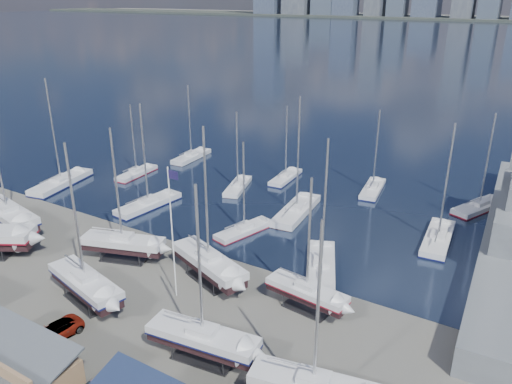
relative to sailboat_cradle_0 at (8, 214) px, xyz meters
The scene contains 22 objects.
ground 23.60m from the sailboat_cradle_0, ahead, with size 1400.00×1400.00×0.00m, color #605E59.
water 309.12m from the sailboat_cradle_0, 85.65° to the left, with size 1400.00×600.00×0.40m, color #1A253B.
sailboat_cradle_0 is the anchor object (origin of this frame).
sailboat_cradle_2 17.46m from the sailboat_cradle_0, ahead, with size 9.47×5.30×14.99m.
sailboat_cradle_3 21.08m from the sailboat_cradle_0, 15.74° to the right, with size 10.14×4.91×15.81m.
sailboat_cradle_4 28.19m from the sailboat_cradle_0, ahead, with size 10.31×6.12×16.25m.
sailboat_cradle_5 35.19m from the sailboat_cradle_0, 10.49° to the right, with size 9.57×3.72×15.14m.
sailboat_cradle_6 38.90m from the sailboat_cradle_0, ahead, with size 8.18×3.15×13.13m.
sailboat_moored_0 15.56m from the sailboat_cradle_0, 118.71° to the left, with size 5.40×11.80×17.04m.
sailboat_moored_1 22.99m from the sailboat_cradle_0, 92.04° to the left, with size 2.75×8.22×12.10m.
sailboat_moored_2 34.39m from the sailboat_cradle_0, 87.64° to the left, with size 3.07×9.18×13.65m.
sailboat_moored_3 17.35m from the sailboat_cradle_0, 55.81° to the left, with size 3.86×10.31×15.05m.
sailboat_moored_4 31.13m from the sailboat_cradle_0, 58.11° to the left, with size 4.59×8.47×12.32m.
sailboat_moored_5 39.51m from the sailboat_cradle_0, 58.34° to the left, with size 2.83×8.35×12.29m.
sailboat_moored_6 29.10m from the sailboat_cradle_0, 29.76° to the left, with size 4.39×8.44×12.16m.
sailboat_moored_7 36.23m from the sailboat_cradle_0, 38.94° to the left, with size 4.18×11.21×16.54m.
sailboat_moored_8 49.53m from the sailboat_cradle_0, 46.38° to the left, with size 3.58×8.85×12.86m.
sailboat_moored_9 38.67m from the sailboat_cradle_0, 16.92° to the left, with size 6.58×10.35×15.19m.
sailboat_moored_10 52.14m from the sailboat_cradle_0, 27.78° to the left, with size 3.63×10.27×15.06m.
sailboat_moored_11 61.15m from the sailboat_cradle_0, 37.15° to the left, with size 6.18×9.61×13.98m.
car_c 24.78m from the sailboat_cradle_0, 26.19° to the right, with size 2.21×4.80×1.33m, color gray.
flagpole 27.54m from the sailboat_cradle_0, ahead, with size 1.17×0.12×13.30m.
Camera 1 is at (31.55, -40.10, 27.52)m, focal length 35.00 mm.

